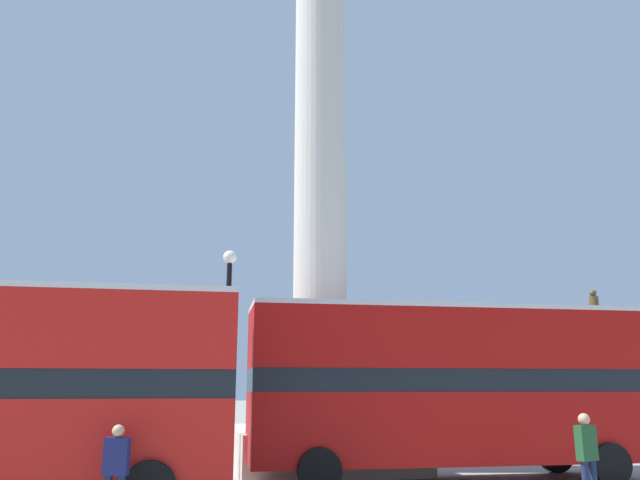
% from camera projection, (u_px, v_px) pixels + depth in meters
% --- Properties ---
extents(ground_plane, '(200.00, 200.00, 0.00)m').
position_uv_depth(ground_plane, '(320.00, 469.00, 18.04)').
color(ground_plane, gray).
extents(monument_column, '(5.09, 5.09, 24.11)m').
position_uv_depth(monument_column, '(320.00, 206.00, 19.88)').
color(monument_column, beige).
rests_on(monument_column, ground_plane).
extents(bus_b, '(10.31, 3.29, 4.35)m').
position_uv_depth(bus_b, '(447.00, 383.00, 16.09)').
color(bus_b, '#A80F0C').
rests_on(bus_b, ground_plane).
extents(equestrian_statue, '(3.69, 3.46, 6.08)m').
position_uv_depth(equestrian_statue, '(604.00, 402.00, 23.68)').
color(equestrian_statue, beige).
rests_on(equestrian_statue, ground_plane).
extents(street_lamp, '(0.36, 0.36, 5.93)m').
position_uv_depth(street_lamp, '(226.00, 359.00, 16.30)').
color(street_lamp, black).
rests_on(street_lamp, ground_plane).
extents(pedestrian_near_lamp, '(0.47, 0.29, 1.66)m').
position_uv_depth(pedestrian_near_lamp, '(116.00, 469.00, 10.87)').
color(pedestrian_near_lamp, '#192347').
rests_on(pedestrian_near_lamp, ground_plane).
extents(pedestrian_by_plinth, '(0.51, 0.33, 1.79)m').
position_uv_depth(pedestrian_by_plinth, '(587.00, 453.00, 12.52)').
color(pedestrian_by_plinth, '#192347').
rests_on(pedestrian_by_plinth, ground_plane).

